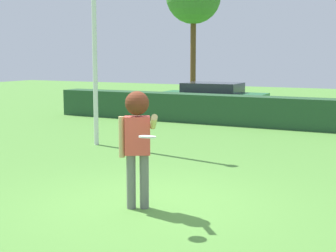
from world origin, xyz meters
name	(u,v)px	position (x,y,z in m)	size (l,w,h in m)	color
ground_plane	(151,205)	(0.00, 0.00, 0.00)	(60.00, 60.00, 0.00)	#538C39
person	(137,133)	(-0.10, -0.22, 1.17)	(0.79, 0.59, 1.80)	slate
frisbee	(147,137)	(0.43, -0.85, 1.24)	(0.24, 0.24, 0.04)	white
lamppost	(94,11)	(-3.93, 4.06, 3.44)	(0.24, 0.24, 6.25)	silver
hedge_row	(296,113)	(0.00, 9.43, 0.49)	(18.01, 0.90, 0.99)	#264C2C
parked_car_green	(213,97)	(-3.92, 11.94, 0.69)	(4.28, 1.97, 1.25)	#1E6633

